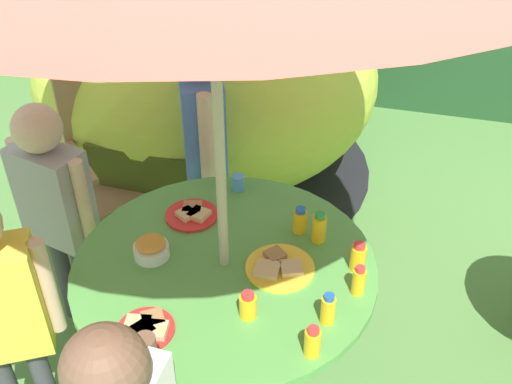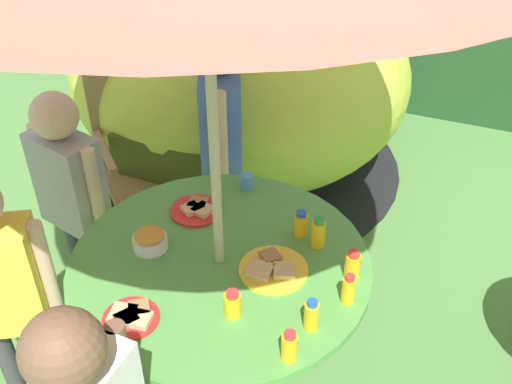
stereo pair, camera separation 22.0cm
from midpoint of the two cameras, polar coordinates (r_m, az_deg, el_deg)
The scene contains 17 objects.
garden_table at distance 2.35m, azimuth -0.66°, elevation -9.89°, with size 1.14×1.14×0.76m.
wooden_chair at distance 3.31m, azimuth -9.31°, elevation 4.25°, with size 0.64×0.64×1.03m.
dome_tent at distance 3.81m, azimuth -0.08°, elevation 11.33°, with size 2.25×2.25×1.37m.
child_in_blue_shirt at distance 2.86m, azimuth -1.17°, elevation 6.65°, with size 0.32×0.42×1.35m.
child_in_grey_shirt at distance 2.71m, azimuth -15.42°, elevation 0.91°, with size 0.40×0.24×1.20m.
snack_bowl at distance 2.27m, azimuth -7.49°, elevation -4.71°, with size 0.13×0.13×0.08m.
plate_near_right at distance 2.18m, azimuth 4.52°, elevation -7.51°, with size 0.26×0.26×0.03m.
plate_center_front at distance 2.03m, azimuth -8.89°, elevation -11.94°, with size 0.19×0.19×0.03m.
plate_far_left at distance 2.45m, azimuth -3.18°, elevation -1.76°, with size 0.22×0.22×0.03m.
juice_bottle_near_left at distance 2.00m, azimuth 0.93°, elevation -10.90°, with size 0.06×0.06×0.10m.
juice_bottle_far_right at distance 1.98m, azimuth 8.63°, elevation -11.83°, with size 0.05×0.05×0.12m.
juice_bottle_center_back at distance 2.27m, azimuth 8.81°, elevation -4.02°, with size 0.06×0.06×0.13m.
juice_bottle_mid_left at distance 2.17m, azimuth 12.22°, elevation -7.06°, with size 0.06×0.06×0.12m.
juice_bottle_mid_right at distance 2.08m, azimuth 11.97°, elevation -9.33°, with size 0.05×0.05×0.12m.
juice_bottle_front_edge at distance 2.32m, azimuth 7.08°, elevation -3.18°, with size 0.06×0.06×0.11m.
juice_bottle_back_edge at distance 1.89m, azimuth 6.71°, elevation -14.73°, with size 0.05×0.05×0.12m.
cup_near at distance 2.56m, azimuth 1.57°, elevation 0.93°, with size 0.06×0.06×0.07m, color #4C99D8.
Camera 2 is at (0.75, -1.47, 2.27)m, focal length 41.45 mm.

